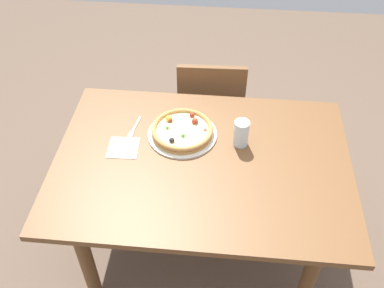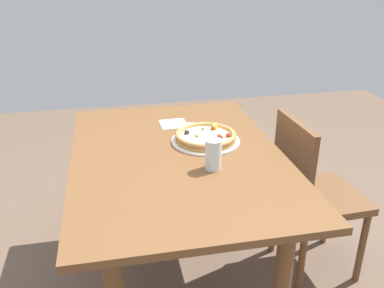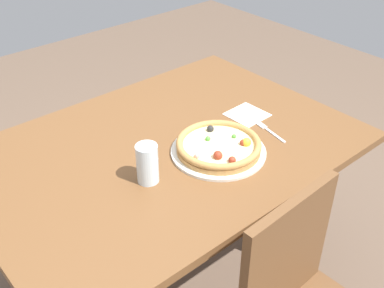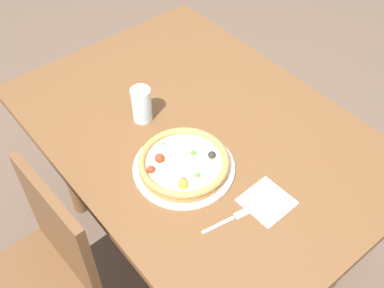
% 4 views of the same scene
% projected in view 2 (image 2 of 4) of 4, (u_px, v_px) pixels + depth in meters
% --- Properties ---
extents(ground_plane, '(6.00, 6.00, 0.00)m').
position_uv_depth(ground_plane, '(180.00, 283.00, 2.22)').
color(ground_plane, brown).
extents(dining_table, '(1.35, 0.96, 0.77)m').
position_uv_depth(dining_table, '(178.00, 176.00, 1.95)').
color(dining_table, brown).
rests_on(dining_table, ground).
extents(chair_near, '(0.41, 0.41, 0.89)m').
position_uv_depth(chair_near, '(311.00, 191.00, 2.14)').
color(chair_near, brown).
rests_on(chair_near, ground).
extents(plate, '(0.33, 0.33, 0.01)m').
position_uv_depth(plate, '(206.00, 141.00, 2.03)').
color(plate, silver).
rests_on(plate, dining_table).
extents(pizza, '(0.30, 0.30, 0.05)m').
position_uv_depth(pizza, '(206.00, 136.00, 2.02)').
color(pizza, '#B78447').
rests_on(pizza, plate).
extents(fork, '(0.04, 0.17, 0.00)m').
position_uv_depth(fork, '(198.00, 124.00, 2.25)').
color(fork, silver).
rests_on(fork, dining_table).
extents(drinking_glass, '(0.07, 0.07, 0.13)m').
position_uv_depth(drinking_glass, '(213.00, 154.00, 1.74)').
color(drinking_glass, silver).
rests_on(drinking_glass, dining_table).
extents(napkin, '(0.15, 0.15, 0.00)m').
position_uv_depth(napkin, '(173.00, 124.00, 2.24)').
color(napkin, white).
rests_on(napkin, dining_table).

